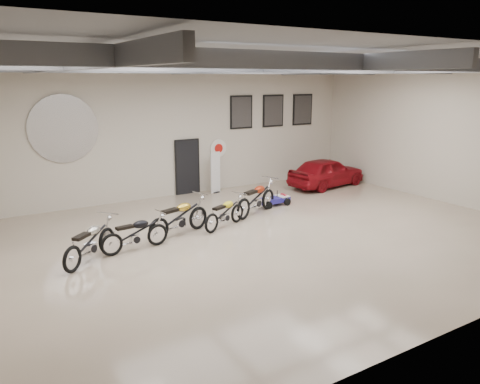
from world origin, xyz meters
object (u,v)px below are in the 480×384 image
banner_stand (215,172)px  go_kart (276,198)px  motorcycle_black (135,233)px  motorcycle_silver (90,241)px  motorcycle_gold (179,217)px  vintage_car (327,172)px  motorcycle_red (256,198)px  motorcycle_yellow (225,212)px

banner_stand → go_kart: banner_stand is taller
banner_stand → motorcycle_black: (-4.93, -4.58, -0.37)m
motorcycle_silver → motorcycle_gold: 2.79m
motorcycle_silver → motorcycle_gold: (2.71, 0.68, 0.04)m
motorcycle_black → vintage_car: size_ratio=0.51×
motorcycle_red → vintage_car: vintage_car is taller
motorcycle_yellow → go_kart: (2.87, 1.32, -0.21)m
motorcycle_black → motorcycle_gold: motorcycle_gold is taller
banner_stand → motorcycle_silver: size_ratio=0.84×
motorcycle_gold → motorcycle_red: size_ratio=0.99×
go_kart → vintage_car: bearing=17.1°
banner_stand → go_kart: (0.93, -2.80, -0.58)m
motorcycle_silver → motorcycle_black: size_ratio=1.09×
motorcycle_silver → motorcycle_black: motorcycle_silver is taller
motorcycle_black → motorcycle_gold: bearing=13.0°
motorcycle_yellow → vintage_car: bearing=-1.0°
motorcycle_yellow → go_kart: motorcycle_yellow is taller
motorcycle_yellow → banner_stand: bearing=41.7°
motorcycle_black → motorcycle_gold: 1.59m
motorcycle_black → vintage_car: bearing=12.1°
banner_stand → go_kart: 3.01m
motorcycle_gold → motorcycle_yellow: 1.49m
banner_stand → motorcycle_red: size_ratio=0.78×
motorcycle_red → banner_stand: bearing=60.3°
banner_stand → motorcycle_black: 6.74m
banner_stand → motorcycle_gold: size_ratio=0.79×
go_kart → motorcycle_yellow: bearing=-158.3°
motorcycle_gold → vintage_car: size_ratio=0.60×
vintage_car → go_kart: bearing=102.4°
motorcycle_gold → motorcycle_red: (3.10, 0.65, 0.01)m
vintage_car → motorcycle_black: bearing=100.5°
motorcycle_silver → motorcycle_black: 1.22m
motorcycle_black → motorcycle_yellow: motorcycle_black is taller
banner_stand → motorcycle_gold: banner_stand is taller
motorcycle_silver → motorcycle_gold: size_ratio=0.93×
motorcycle_black → motorcycle_gold: (1.50, 0.52, 0.08)m
motorcycle_gold → vintage_car: bearing=0.3°
motorcycle_black → go_kart: (5.86, 1.79, -0.21)m
banner_stand → vintage_car: bearing=-32.2°
motorcycle_gold → motorcycle_red: motorcycle_red is taller
banner_stand → motorcycle_black: size_ratio=0.92×
motorcycle_gold → banner_stand: bearing=32.2°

